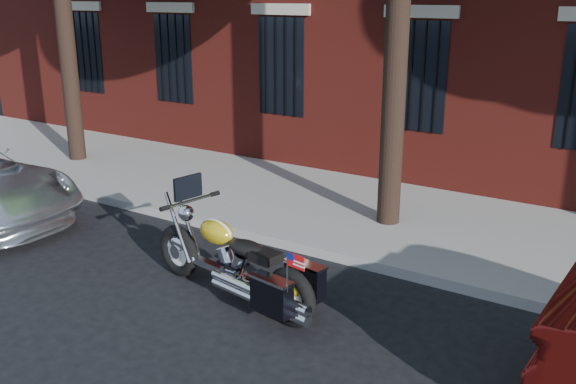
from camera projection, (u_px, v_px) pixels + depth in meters
The scene contains 4 objects.
ground at pixel (257, 289), 8.30m from camera, with size 120.00×120.00×0.00m, color black.
curb at pixel (312, 249), 9.38m from camera, with size 40.00×0.16×0.15m, color gray.
sidewalk at pixel (370, 214), 10.88m from camera, with size 40.00×3.60×0.15m, color gray.
motorcycle at pixel (238, 266), 7.79m from camera, with size 2.79×1.11×1.45m.
Camera 1 is at (4.47, -6.10, 3.67)m, focal length 40.00 mm.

